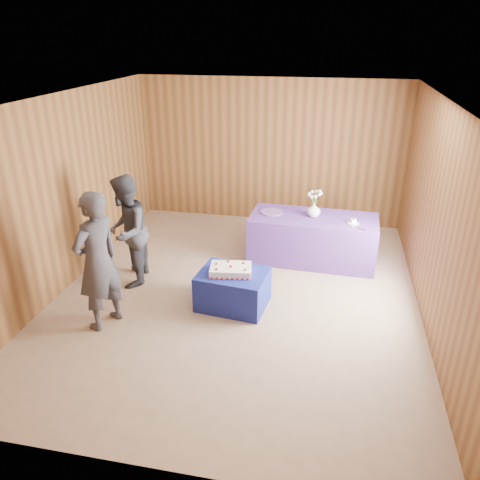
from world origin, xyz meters
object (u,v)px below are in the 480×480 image
(guest_left, at_px, (97,261))
(guest_right, at_px, (127,231))
(serving_table, at_px, (312,239))
(sheet_cake, at_px, (231,270))
(cake_table, at_px, (233,289))
(vase, at_px, (314,210))

(guest_left, distance_m, guest_right, 1.10)
(guest_left, xyz_separation_m, guest_right, (-0.11, 1.09, -0.07))
(serving_table, bearing_deg, guest_right, -150.95)
(guest_left, bearing_deg, guest_right, -152.55)
(serving_table, xyz_separation_m, guest_left, (-2.48, -2.38, 0.52))
(sheet_cake, height_order, guest_right, guest_right)
(cake_table, xyz_separation_m, guest_right, (-1.63, 0.33, 0.57))
(sheet_cake, bearing_deg, vase, 51.53)
(serving_table, distance_m, guest_right, 2.93)
(vase, bearing_deg, guest_right, -152.86)
(vase, bearing_deg, guest_left, -135.65)
(guest_right, bearing_deg, vase, 105.44)
(cake_table, bearing_deg, vase, 66.89)
(cake_table, distance_m, guest_left, 1.81)
(vase, relative_size, guest_left, 0.12)
(serving_table, bearing_deg, guest_left, -133.59)
(serving_table, distance_m, vase, 0.49)
(cake_table, bearing_deg, guest_right, 175.40)
(cake_table, relative_size, sheet_cake, 1.47)
(serving_table, bearing_deg, sheet_cake, -118.78)
(vase, distance_m, guest_right, 2.90)
(sheet_cake, bearing_deg, guest_left, -161.11)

